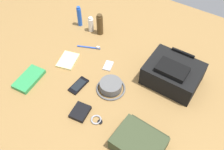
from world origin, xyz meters
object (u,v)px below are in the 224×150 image
Objects in this scene: toiletry_pouch at (139,142)px; deodorant_spray at (79,17)px; cell_phone at (79,85)px; toothbrush at (90,47)px; paperback_novel at (29,79)px; wallet at (80,112)px; cologne_bottle at (100,25)px; toothpaste_tube at (91,25)px; backpack at (173,74)px; media_player at (108,66)px; bucket_hat at (111,86)px; notepad at (68,60)px; wristwatch at (97,120)px.

deodorant_spray is (-0.85, 0.63, 0.04)m from toiletry_pouch.
cell_phone is 0.87× the size of toothbrush.
paperback_novel reaches higher than wallet.
cologne_bottle reaches higher than toothbrush.
toothpaste_tube is 0.73m from wallet.
deodorant_spray is at bearing 170.27° from backpack.
deodorant_spray is at bearing 95.41° from paperback_novel.
paperback_novel is 0.51m from media_player.
bucket_hat is (-0.32, 0.23, -0.01)m from toiletry_pouch.
paperback_novel is at bearing -84.59° from deodorant_spray.
wallet is at bearing -60.41° from toothbrush.
media_player is (0.23, -0.25, -0.08)m from cologne_bottle.
media_player is at bearing 45.70° from paperback_novel.
notepad is at bearing -93.58° from cologne_bottle.
cell_phone is (0.24, -0.47, -0.05)m from toothpaste_tube.
toothbrush is 0.54m from wallet.
cologne_bottle is at bearing 78.46° from paperback_novel.
backpack is at bearing 36.31° from cell_phone.
cologne_bottle is (-0.67, 0.63, 0.04)m from toiletry_pouch.
media_player is (0.30, -0.24, -0.05)m from toothpaste_tube.
toiletry_pouch is at bearing -36.49° from deodorant_spray.
cologne_bottle reaches higher than media_player.
media_player is at bearing -30.69° from deodorant_spray.
wristwatch is at bearing -46.91° from deodorant_spray.
notepad is at bearing -65.42° from deodorant_spray.
media_player is 0.39m from wallet.
bucket_hat is at bearing -52.16° from media_player.
notepad is at bearing 158.14° from toiletry_pouch.
deodorant_spray reaches higher than bucket_hat.
bucket_hat reaches higher than paperback_novel.
bucket_hat is 0.67m from deodorant_spray.
bucket_hat is 2.55× the size of wristwatch.
bucket_hat is at bearing -48.84° from cologne_bottle.
backpack reaches higher than wallet.
wallet is at bearing -53.05° from deodorant_spray.
backpack is 2.41× the size of cell_phone.
toothbrush is at bearing 60.17° from notepad.
toiletry_pouch is (0.03, -0.49, -0.03)m from backpack.
toothpaste_tube is 0.73× the size of cologne_bottle.
toothpaste_tube reaches higher than toiletry_pouch.
cologne_bottle is (0.07, 0.01, 0.02)m from toothpaste_tube.
cologne_bottle is at bearing 122.58° from wristwatch.
toothbrush is (-0.32, 0.23, -0.02)m from bucket_hat.
bucket_hat is at bearing 25.75° from cell_phone.
cell_phone is (-0.50, 0.15, -0.03)m from toiletry_pouch.
backpack reaches higher than paperback_novel.
deodorant_spray is 0.49m from media_player.
wristwatch is at bearing -52.43° from toothpaste_tube.
bucket_hat is 0.24m from wallet.
wristwatch is at bearing -31.00° from cell_phone.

